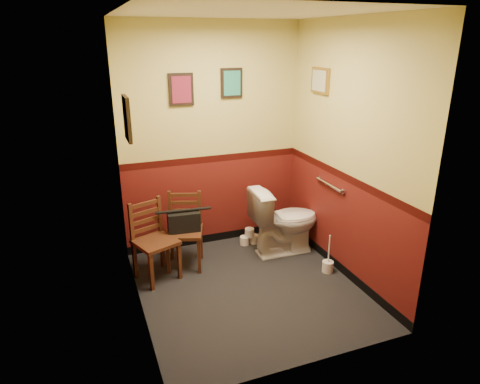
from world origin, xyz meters
name	(u,v)px	position (x,y,z in m)	size (l,w,h in m)	color
floor	(248,288)	(0.00, 0.00, 0.00)	(2.20, 2.40, 0.00)	black
ceiling	(251,12)	(0.00, 0.00, 2.70)	(2.20, 2.40, 0.00)	silver
wall_back	(212,139)	(0.00, 1.20, 1.35)	(2.20, 2.70, 0.00)	#561411
wall_front	(313,211)	(0.00, -1.20, 1.35)	(2.20, 2.70, 0.00)	#561411
wall_left	(131,178)	(-1.10, 0.00, 1.35)	(2.40, 2.70, 0.00)	#561411
wall_right	(348,155)	(1.10, 0.00, 1.35)	(2.40, 2.70, 0.00)	#561411
grab_bar	(329,185)	(1.07, 0.25, 0.95)	(0.05, 0.56, 0.06)	silver
framed_print_back_a	(181,90)	(-0.35, 1.18, 1.95)	(0.28, 0.04, 0.36)	black
framed_print_back_b	(232,83)	(0.25, 1.18, 2.00)	(0.26, 0.04, 0.34)	black
framed_print_left	(127,119)	(-1.08, 0.10, 1.85)	(0.04, 0.30, 0.38)	black
framed_print_right	(320,81)	(1.08, 0.60, 2.05)	(0.04, 0.34, 0.28)	olive
toilet	(285,221)	(0.72, 0.63, 0.41)	(0.47, 0.84, 0.82)	white
toilet_brush	(328,266)	(0.97, 0.00, 0.07)	(0.13, 0.13, 0.45)	silver
chair_left	(154,241)	(-0.86, 0.60, 0.44)	(0.52, 0.52, 0.87)	#4A2716
chair_right	(185,230)	(-0.49, 0.75, 0.43)	(0.51, 0.51, 0.86)	#4A2716
handbag	(184,221)	(-0.50, 0.71, 0.56)	(0.37, 0.21, 0.26)	black
tp_stack	(249,237)	(0.40, 0.97, 0.09)	(0.25, 0.13, 0.21)	silver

